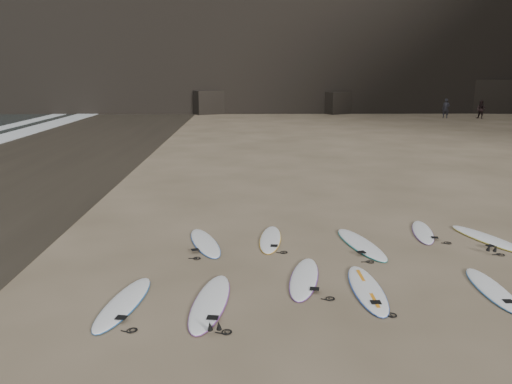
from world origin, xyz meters
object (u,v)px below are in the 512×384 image
surfboard_6 (270,239)px  surfboard_7 (361,244)px  surfboard_9 (488,239)px  surfboard_0 (124,303)px  person_b (481,110)px  surfboard_2 (304,278)px  person_a (446,108)px  surfboard_3 (367,289)px  surfboard_8 (423,232)px  surfboard_4 (492,289)px  surfboard_5 (205,242)px  surfboard_1 (210,302)px

surfboard_6 → surfboard_7: size_ratio=0.86×
surfboard_9 → surfboard_0: bearing=-179.3°
surfboard_0 → surfboard_9: bearing=32.0°
surfboard_0 → surfboard_9: 10.01m
surfboard_6 → person_b: (22.23, 35.20, 0.83)m
surfboard_2 → person_a: person_a is taller
surfboard_3 → surfboard_9: surfboard_9 is taller
surfboard_8 → person_a: 38.16m
surfboard_4 → surfboard_5: surfboard_5 is taller
surfboard_3 → surfboard_5: 4.83m
surfboard_6 → person_b: bearing=64.0°
surfboard_1 → surfboard_4: bearing=11.9°
surfboard_9 → person_b: size_ratio=1.50×
surfboard_8 → surfboard_3: bearing=-111.7°
surfboard_1 → surfboard_7: (3.86, 3.39, 0.00)m
surfboard_7 → surfboard_8: size_ratio=1.22×
surfboard_1 → surfboard_5: (-0.39, 3.61, -0.00)m
surfboard_7 → person_a: person_a is taller
surfboard_5 → surfboard_8: 6.35m
surfboard_4 → surfboard_8: size_ratio=1.05×
surfboard_2 → surfboard_5: 3.45m
surfboard_7 → surfboard_2: bearing=-141.9°
person_b → surfboard_1: bearing=-68.6°
surfboard_8 → surfboard_7: bearing=-141.8°
surfboard_1 → surfboard_7: size_ratio=1.00×
surfboard_6 → surfboard_7: bearing=-4.7°
surfboard_0 → surfboard_2: 4.00m
surfboard_7 → person_a: size_ratio=1.42×
surfboard_2 → surfboard_1: bearing=-138.3°
person_b → surfboard_5: bearing=-71.6°
surfboard_3 → surfboard_6: surfboard_3 is taller
surfboard_0 → surfboard_2: (3.82, 1.17, -0.00)m
person_a → person_b: person_a is taller
surfboard_0 → surfboard_4: size_ratio=1.08×
surfboard_0 → surfboard_9: (9.28, 3.75, 0.00)m
surfboard_6 → person_a: person_a is taller
surfboard_6 → surfboard_9: surfboard_9 is taller
surfboard_5 → person_a: size_ratio=1.31×
surfboard_5 → surfboard_7: size_ratio=0.92×
surfboard_0 → person_b: size_ratio=1.44×
surfboard_3 → surfboard_8: size_ratio=1.16×
surfboard_2 → surfboard_0: bearing=-150.8°
surfboard_5 → surfboard_8: (6.30, 0.80, -0.00)m
surfboard_1 → surfboard_4: (6.05, 0.48, -0.01)m
surfboard_8 → surfboard_5: bearing=-160.9°
surfboard_1 → surfboard_7: 5.14m
surfboard_0 → surfboard_4: (7.81, 0.49, -0.00)m
surfboard_1 → person_b: bearing=66.1°
surfboard_5 → surfboard_6: size_ratio=1.06×
surfboard_8 → person_b: (17.74, 34.65, 0.84)m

